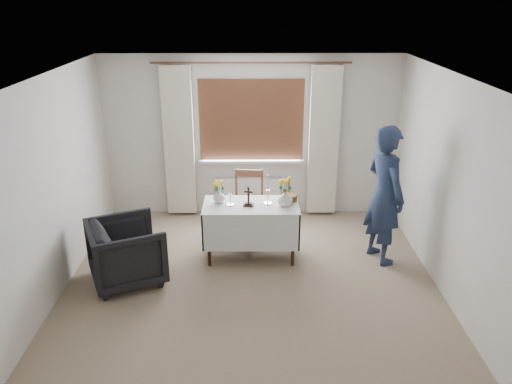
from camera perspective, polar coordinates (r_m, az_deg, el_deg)
ground at (r=5.93m, az=-0.52°, el=-12.13°), size 5.00×5.00×0.00m
altar_table at (r=6.61m, az=-0.57°, el=-4.48°), size 1.24×0.64×0.76m
wooden_chair at (r=7.18m, az=-0.89°, el=-1.44°), size 0.47×0.47×0.95m
armchair at (r=6.29m, az=-14.55°, el=-6.65°), size 1.12×1.11×0.78m
person at (r=6.56m, az=14.48°, el=-0.33°), size 0.66×0.78×1.83m
radiator at (r=7.93m, az=-0.51°, el=-0.49°), size 1.10×0.10×0.60m
wooden_cross at (r=6.37m, az=-0.86°, el=-0.51°), size 0.14×0.11×0.26m
candlestick_left at (r=6.38m, az=-2.94°, el=-0.16°), size 0.12×0.12×0.32m
candlestick_right at (r=6.41m, az=1.37°, el=0.29°), size 0.14×0.14×0.39m
flower_vase_left at (r=6.51m, az=-4.25°, el=-0.49°), size 0.17×0.17×0.17m
flower_vase_right at (r=6.39m, az=3.32°, el=-0.71°), size 0.26×0.26×0.21m
wicker_basket at (r=6.58m, az=3.75°, el=-0.61°), size 0.25×0.25×0.09m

